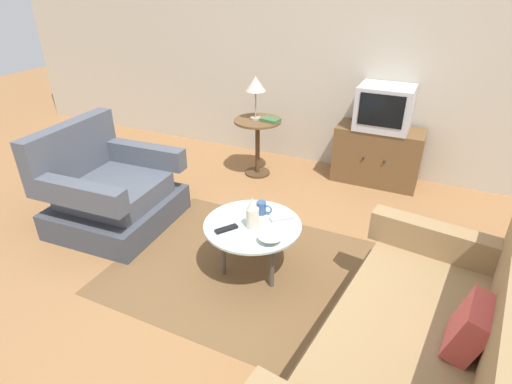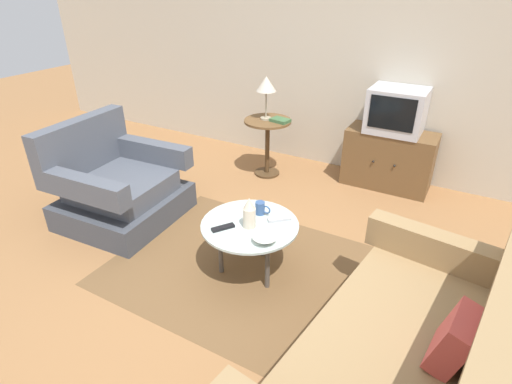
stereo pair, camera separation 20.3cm
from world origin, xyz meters
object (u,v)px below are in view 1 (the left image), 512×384
object	(u,v)px
mug	(262,208)
tv_remote_dark	(226,229)
vase	(252,213)
book	(270,120)
table_lamp	(256,85)
couch	(417,356)
coffee_table	(253,229)
side_table	(258,135)
bowl	(270,239)
armchair	(110,193)
tv_remote_silver	(281,218)
television	(385,107)
tv_stand	(377,155)

from	to	relation	value
mug	tv_remote_dark	xyz separation A→B (m)	(-0.13, -0.31, -0.04)
vase	book	size ratio (longest dim) A/B	1.08
table_lamp	vase	xyz separation A→B (m)	(0.74, -1.63, -0.47)
couch	coffee_table	world-z (taller)	couch
coffee_table	side_table	xyz separation A→B (m)	(-0.70, 1.59, 0.07)
coffee_table	bowl	xyz separation A→B (m)	(0.20, -0.15, 0.06)
armchair	coffee_table	xyz separation A→B (m)	(1.47, -0.10, 0.09)
bowl	tv_remote_dark	world-z (taller)	bowl
mug	tv_remote_silver	size ratio (longest dim) A/B	0.78
armchair	table_lamp	bearing A→B (deg)	150.06
couch	tv_remote_silver	distance (m)	1.28
armchair	mug	world-z (taller)	armchair
vase	book	bearing A→B (deg)	109.21
coffee_table	book	world-z (taller)	book
couch	coffee_table	distance (m)	1.35
mug	side_table	bearing A→B (deg)	116.11
armchair	bowl	world-z (taller)	armchair
television	vase	bearing A→B (deg)	-104.75
bowl	couch	bearing A→B (deg)	-23.02
tv_stand	mug	distance (m)	1.90
tv_stand	tv_remote_silver	size ratio (longest dim) A/B	5.57
bowl	tv_stand	bearing A→B (deg)	80.84
tv_stand	bowl	distance (m)	2.15
tv_remote_silver	table_lamp	bearing A→B (deg)	-101.25
armchair	tv_remote_silver	bearing A→B (deg)	88.08
coffee_table	tv_remote_dark	size ratio (longest dim) A/B	4.35
tv_remote_dark	mug	bearing A→B (deg)	-169.14
vase	mug	size ratio (longest dim) A/B	1.88
vase	mug	xyz separation A→B (m)	(-0.01, 0.19, -0.06)
coffee_table	bowl	size ratio (longest dim) A/B	4.24
couch	mug	bearing A→B (deg)	66.09
side_table	mug	distance (m)	1.59
table_lamp	television	bearing A→B (deg)	16.79
side_table	tv_remote_silver	size ratio (longest dim) A/B	4.02
tv_remote_dark	couch	bearing A→B (deg)	106.65
table_lamp	tv_remote_silver	world-z (taller)	table_lamp
television	vase	size ratio (longest dim) A/B	2.29
tv_stand	tv_remote_dark	xyz separation A→B (m)	(-0.68, -2.12, 0.13)
mug	couch	bearing A→B (deg)	-31.34
table_lamp	vase	world-z (taller)	table_lamp
couch	tv_remote_dark	world-z (taller)	couch
armchair	couch	distance (m)	2.77
side_table	table_lamp	distance (m)	0.55
bowl	tv_remote_dark	distance (m)	0.34
mug	tv_remote_dark	distance (m)	0.34
coffee_table	bowl	bearing A→B (deg)	-36.42
table_lamp	bowl	xyz separation A→B (m)	(0.93, -1.75, -0.56)
side_table	tv_stand	xyz separation A→B (m)	(1.24, 0.38, -0.16)
couch	vase	distance (m)	1.34
coffee_table	bowl	distance (m)	0.26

